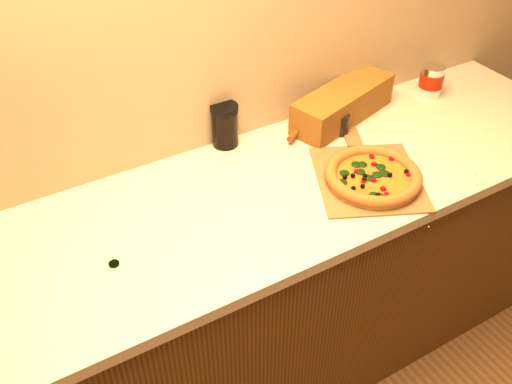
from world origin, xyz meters
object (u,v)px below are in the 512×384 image
Objects in this scene: pizza_peel at (367,176)px; pepper_grinder at (342,123)px; pizza at (373,176)px; coffee_canister at (431,80)px; dark_jar at (225,125)px; rolling_pin at (312,113)px.

pepper_grinder reaches higher than pizza_peel.
coffee_canister is at bearing 30.76° from pizza.
pizza_peel is 4.21× the size of coffee_canister.
dark_jar is at bearing 125.11° from pizza.
coffee_canister is (0.56, 0.33, 0.04)m from pizza.
pizza is at bearing -54.89° from dark_jar.
pepper_grinder is at bearing -75.55° from rolling_pin.
dark_jar is (-0.36, 0.02, 0.05)m from rolling_pin.
pepper_grinder reaches higher than pizza.
dark_jar reaches higher than rolling_pin.
pepper_grinder is (0.08, 0.25, 0.04)m from pizza_peel.
dark_jar is (-0.39, 0.15, 0.04)m from pepper_grinder.
pizza reaches higher than pizza_peel.
pizza_peel is at bearing -151.58° from coffee_canister.
pizza_peel is 3.42× the size of dark_jar.
coffee_canister reaches higher than pepper_grinder.
pizza_peel is 0.51m from dark_jar.
pizza is at bearing -97.15° from rolling_pin.
pizza is (-0.01, -0.03, 0.02)m from pizza_peel.
pepper_grinder reaches higher than rolling_pin.
pizza_peel is 1.71× the size of pizza.
rolling_pin is at bearing 108.45° from pizza_peel.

